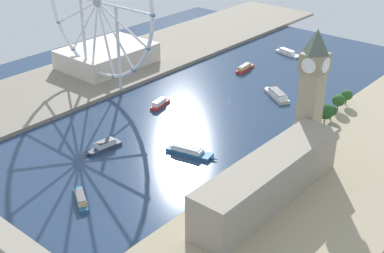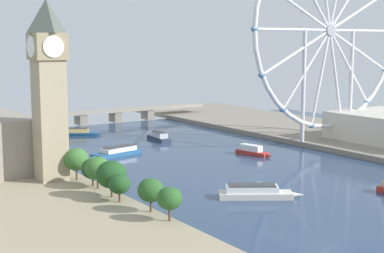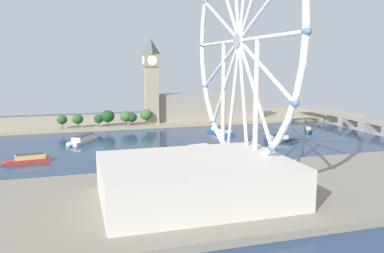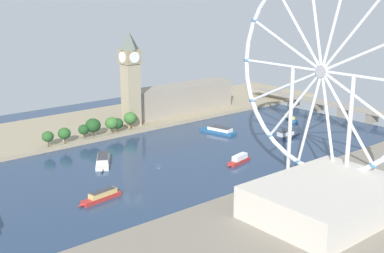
{
  "view_description": "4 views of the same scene",
  "coord_description": "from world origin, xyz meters",
  "px_view_note": "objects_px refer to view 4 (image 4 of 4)",
  "views": [
    {
      "loc": [
        -219.22,
        299.21,
        163.64
      ],
      "look_at": [
        -21.96,
        69.28,
        10.56
      ],
      "focal_mm": 49.44,
      "sensor_mm": 36.0,
      "label": 1
    },
    {
      "loc": [
        -172.45,
        -203.7,
        61.89
      ],
      "look_at": [
        20.6,
        87.37,
        11.45
      ],
      "focal_mm": 54.91,
      "sensor_mm": 36.0,
      "label": 2
    },
    {
      "loc": [
        271.06,
        -31.06,
        58.49
      ],
      "look_at": [
        12.12,
        45.61,
        14.41
      ],
      "focal_mm": 36.95,
      "sensor_mm": 36.0,
      "label": 3
    },
    {
      "loc": [
        264.51,
        -192.04,
        113.82
      ],
      "look_at": [
        -16.12,
        42.3,
        15.52
      ],
      "focal_mm": 48.73,
      "sensor_mm": 36.0,
      "label": 4
    }
  ],
  "objects_px": {
    "tour_boat_1": "(239,160)",
    "tour_boat_5": "(103,160)",
    "clock_tower": "(130,78)",
    "riverside_hall": "(327,199)",
    "river_bridge": "(344,108)",
    "tour_boat_6": "(101,196)",
    "tour_boat_0": "(291,118)",
    "tour_boat_2": "(287,135)",
    "parliament_block": "(180,98)",
    "ferris_wheel": "(322,72)",
    "tour_boat_3": "(219,130)"
  },
  "relations": [
    {
      "from": "clock_tower",
      "to": "parliament_block",
      "type": "height_order",
      "value": "clock_tower"
    },
    {
      "from": "parliament_block",
      "to": "river_bridge",
      "type": "height_order",
      "value": "parliament_block"
    },
    {
      "from": "clock_tower",
      "to": "riverside_hall",
      "type": "distance_m",
      "value": 212.01
    },
    {
      "from": "tour_boat_6",
      "to": "tour_boat_3",
      "type": "bearing_deg",
      "value": -164.99
    },
    {
      "from": "tour_boat_0",
      "to": "tour_boat_1",
      "type": "height_order",
      "value": "tour_boat_1"
    },
    {
      "from": "river_bridge",
      "to": "tour_boat_0",
      "type": "bearing_deg",
      "value": -113.85
    },
    {
      "from": "tour_boat_1",
      "to": "tour_boat_5",
      "type": "relative_size",
      "value": 0.74
    },
    {
      "from": "tour_boat_1",
      "to": "tour_boat_6",
      "type": "distance_m",
      "value": 102.85
    },
    {
      "from": "tour_boat_6",
      "to": "river_bridge",
      "type": "bearing_deg",
      "value": 178.33
    },
    {
      "from": "riverside_hall",
      "to": "clock_tower",
      "type": "bearing_deg",
      "value": 174.16
    },
    {
      "from": "tour_boat_5",
      "to": "tour_boat_6",
      "type": "distance_m",
      "value": 61.59
    },
    {
      "from": "ferris_wheel",
      "to": "river_bridge",
      "type": "distance_m",
      "value": 196.1
    },
    {
      "from": "tour_boat_1",
      "to": "tour_boat_6",
      "type": "bearing_deg",
      "value": -14.27
    },
    {
      "from": "tour_boat_2",
      "to": "ferris_wheel",
      "type": "bearing_deg",
      "value": -124.64
    },
    {
      "from": "riverside_hall",
      "to": "tour_boat_2",
      "type": "relative_size",
      "value": 2.78
    },
    {
      "from": "clock_tower",
      "to": "tour_boat_3",
      "type": "height_order",
      "value": "clock_tower"
    },
    {
      "from": "tour_boat_1",
      "to": "tour_boat_5",
      "type": "distance_m",
      "value": 90.62
    },
    {
      "from": "tour_boat_1",
      "to": "river_bridge",
      "type": "bearing_deg",
      "value": 178.78
    },
    {
      "from": "tour_boat_0",
      "to": "tour_boat_3",
      "type": "bearing_deg",
      "value": -68.07
    },
    {
      "from": "parliament_block",
      "to": "tour_boat_3",
      "type": "height_order",
      "value": "parliament_block"
    },
    {
      "from": "clock_tower",
      "to": "tour_boat_3",
      "type": "relative_size",
      "value": 2.21
    },
    {
      "from": "tour_boat_1",
      "to": "ferris_wheel",
      "type": "bearing_deg",
      "value": 80.32
    },
    {
      "from": "parliament_block",
      "to": "ferris_wheel",
      "type": "distance_m",
      "value": 203.77
    },
    {
      "from": "tour_boat_2",
      "to": "tour_boat_3",
      "type": "height_order",
      "value": "tour_boat_2"
    },
    {
      "from": "clock_tower",
      "to": "tour_boat_5",
      "type": "xyz_separation_m",
      "value": [
        60.99,
        -63.38,
        -40.7
      ]
    },
    {
      "from": "riverside_hall",
      "to": "tour_boat_6",
      "type": "bearing_deg",
      "value": -142.03
    },
    {
      "from": "river_bridge",
      "to": "tour_boat_1",
      "type": "xyz_separation_m",
      "value": [
        31.5,
        -164.82,
        -4.95
      ]
    },
    {
      "from": "tour_boat_1",
      "to": "tour_boat_3",
      "type": "bearing_deg",
      "value": -134.3
    },
    {
      "from": "ferris_wheel",
      "to": "tour_boat_1",
      "type": "height_order",
      "value": "ferris_wheel"
    },
    {
      "from": "parliament_block",
      "to": "riverside_hall",
      "type": "height_order",
      "value": "parliament_block"
    },
    {
      "from": "riverside_hall",
      "to": "tour_boat_0",
      "type": "relative_size",
      "value": 2.97
    },
    {
      "from": "riverside_hall",
      "to": "river_bridge",
      "type": "relative_size",
      "value": 0.35
    },
    {
      "from": "tour_boat_2",
      "to": "tour_boat_1",
      "type": "bearing_deg",
      "value": -159.03
    },
    {
      "from": "riverside_hall",
      "to": "tour_boat_3",
      "type": "relative_size",
      "value": 2.19
    },
    {
      "from": "ferris_wheel",
      "to": "tour_boat_1",
      "type": "xyz_separation_m",
      "value": [
        -60.06,
        -2.48,
        -65.92
      ]
    },
    {
      "from": "ferris_wheel",
      "to": "tour_boat_2",
      "type": "relative_size",
      "value": 4.56
    },
    {
      "from": "tour_boat_2",
      "to": "tour_boat_5",
      "type": "distance_m",
      "value": 146.36
    },
    {
      "from": "tour_boat_0",
      "to": "riverside_hall",
      "type": "bearing_deg",
      "value": -15.67
    },
    {
      "from": "tour_boat_0",
      "to": "tour_boat_2",
      "type": "xyz_separation_m",
      "value": [
        34.24,
        -46.17,
        0.28
      ]
    },
    {
      "from": "tour_boat_0",
      "to": "tour_boat_6",
      "type": "height_order",
      "value": "tour_boat_6"
    },
    {
      "from": "parliament_block",
      "to": "tour_boat_0",
      "type": "distance_m",
      "value": 100.39
    },
    {
      "from": "tour_boat_3",
      "to": "tour_boat_2",
      "type": "bearing_deg",
      "value": -158.66
    },
    {
      "from": "clock_tower",
      "to": "tour_boat_0",
      "type": "relative_size",
      "value": 2.99
    },
    {
      "from": "tour_boat_3",
      "to": "tour_boat_6",
      "type": "relative_size",
      "value": 1.22
    },
    {
      "from": "ferris_wheel",
      "to": "tour_boat_3",
      "type": "height_order",
      "value": "ferris_wheel"
    },
    {
      "from": "tour_boat_1",
      "to": "tour_boat_2",
      "type": "bearing_deg",
      "value": -177.33
    },
    {
      "from": "river_bridge",
      "to": "tour_boat_5",
      "type": "relative_size",
      "value": 6.77
    },
    {
      "from": "parliament_block",
      "to": "tour_boat_0",
      "type": "bearing_deg",
      "value": 39.12
    },
    {
      "from": "riverside_hall",
      "to": "tour_boat_6",
      "type": "relative_size",
      "value": 2.67
    },
    {
      "from": "clock_tower",
      "to": "tour_boat_2",
      "type": "height_order",
      "value": "clock_tower"
    }
  ]
}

